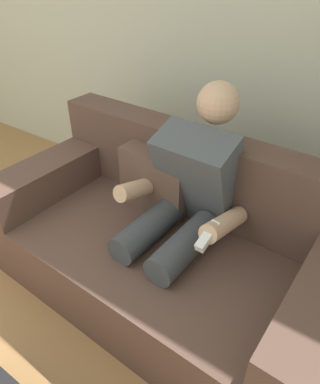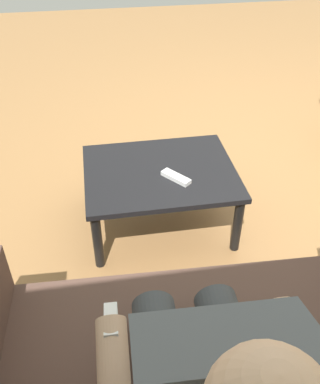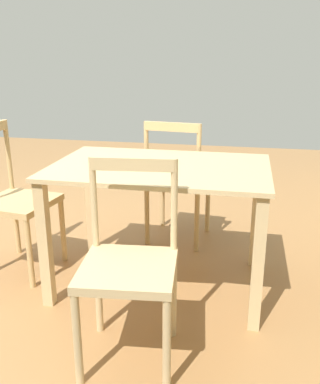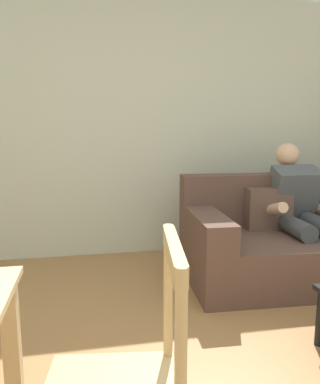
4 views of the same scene
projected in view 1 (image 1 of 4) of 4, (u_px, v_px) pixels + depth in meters
The scene contains 3 objects.
wall_back at pixel (113, 12), 2.54m from camera, with size 6.62×0.12×2.53m, color beige.
couch at pixel (167, 244), 1.93m from camera, with size 1.88×1.01×0.86m.
person_lounging at pixel (185, 203), 1.78m from camera, with size 0.60×0.96×1.13m.
Camera 1 is at (1.88, 0.58, 1.64)m, focal length 32.85 mm.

